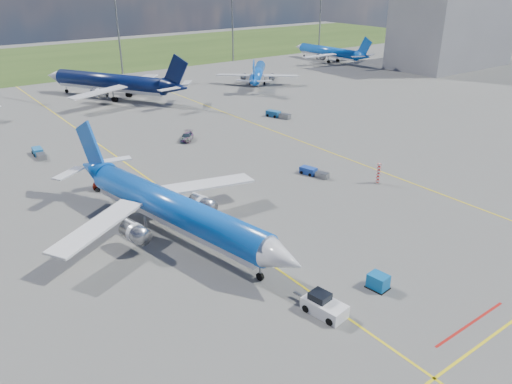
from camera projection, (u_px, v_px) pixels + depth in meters
ground at (270, 264)px, 52.21m from camera, size 400.00×400.00×0.00m
taxiway_lines at (154, 182)px, 72.64m from camera, size 60.25×160.00×0.02m
floodlight_masts at (47, 35)px, 133.36m from camera, size 202.20×0.50×22.70m
terminal_building at (454, 24)px, 156.41m from camera, size 42.00×22.00×26.00m
warning_post at (378, 173)px, 71.65m from camera, size 0.50×0.50×3.00m
bg_jet_n at (113, 98)px, 120.76m from camera, size 49.62×53.51×11.25m
bg_jet_ne at (258, 83)px, 137.33m from camera, size 38.60×39.34×8.21m
bg_jet_ene at (328, 62)px, 170.22m from camera, size 28.19×36.39×9.32m
main_airliner at (176, 237)px, 57.61m from camera, size 36.79×44.23×10.29m
pushback_tug at (323, 306)px, 44.48m from camera, size 2.66×5.66×1.88m
uld_container at (378, 281)px, 48.00m from camera, size 1.69×2.01×1.47m
service_car_b at (111, 184)px, 70.13m from camera, size 5.22×4.25×1.32m
service_car_c at (187, 137)px, 90.39m from camera, size 4.42×4.79×1.35m
baggage_tug_w at (313, 172)px, 74.84m from camera, size 2.38×4.83×1.05m
baggage_tug_c at (39, 153)px, 82.62m from camera, size 1.63×5.04×1.12m
baggage_tug_e at (277, 115)px, 104.74m from camera, size 3.11×5.65×1.23m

